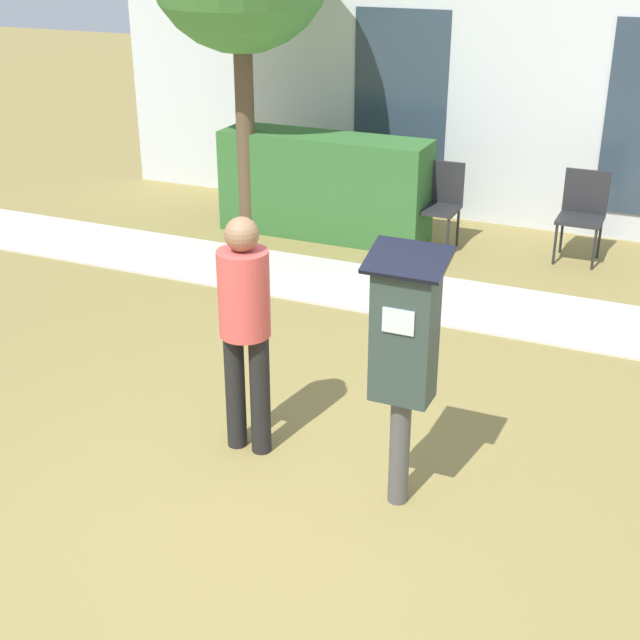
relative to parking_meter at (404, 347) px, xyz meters
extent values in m
plane|color=olive|center=(-0.54, -0.49, -1.02)|extent=(40.00, 40.00, 0.00)
cube|color=beige|center=(-0.54, 3.06, -1.01)|extent=(12.00, 1.10, 0.02)
cube|color=silver|center=(-0.54, 5.61, 0.58)|extent=(10.00, 0.24, 3.20)
cube|color=#2D3D4C|center=(-1.94, 5.48, 0.28)|extent=(1.10, 0.02, 2.00)
cylinder|color=#4C4C4C|center=(0.00, 0.00, -0.67)|extent=(0.12, 0.12, 0.70)
cube|color=#2D3D38|center=(0.00, 0.00, 0.08)|extent=(0.34, 0.22, 0.80)
cube|color=silver|center=(0.00, -0.12, 0.20)|extent=(0.18, 0.01, 0.14)
cube|color=black|center=(0.00, 0.00, 0.51)|extent=(0.44, 0.31, 0.12)
cylinder|color=black|center=(-1.18, 0.16, -0.61)|extent=(0.13, 0.13, 0.82)
cylinder|color=black|center=(-1.00, 0.16, -0.61)|extent=(0.13, 0.13, 0.82)
cylinder|color=#D14C47|center=(-1.09, 0.16, 0.08)|extent=(0.32, 0.32, 0.55)
sphere|color=#8C6647|center=(-1.09, 0.16, 0.46)|extent=(0.21, 0.21, 0.21)
cylinder|color=#262628|center=(-1.31, 4.19, -0.81)|extent=(0.03, 0.03, 0.42)
cylinder|color=#262628|center=(-0.93, 4.19, -0.81)|extent=(0.03, 0.03, 0.42)
cylinder|color=#262628|center=(-1.31, 4.57, -0.81)|extent=(0.03, 0.03, 0.42)
cylinder|color=#262628|center=(-0.93, 4.57, -0.81)|extent=(0.03, 0.03, 0.42)
cube|color=#262628|center=(-1.12, 4.38, -0.58)|extent=(0.44, 0.44, 0.04)
cube|color=#262628|center=(-1.12, 4.58, -0.34)|extent=(0.44, 0.04, 0.44)
cylinder|color=#262628|center=(0.11, 4.43, -0.81)|extent=(0.03, 0.03, 0.42)
cylinder|color=#262628|center=(0.49, 4.43, -0.81)|extent=(0.03, 0.03, 0.42)
cylinder|color=#262628|center=(0.11, 4.81, -0.81)|extent=(0.03, 0.03, 0.42)
cylinder|color=#262628|center=(0.49, 4.81, -0.81)|extent=(0.03, 0.03, 0.42)
cube|color=#262628|center=(0.30, 4.62, -0.58)|extent=(0.44, 0.44, 0.04)
cube|color=#262628|center=(0.30, 4.82, -0.34)|extent=(0.44, 0.04, 0.44)
cube|color=#33662D|center=(-2.38, 4.36, -0.47)|extent=(2.29, 0.60, 1.10)
cylinder|color=brown|center=(-3.20, 4.12, 0.08)|extent=(0.20, 0.20, 2.20)
camera|label=1|loc=(1.36, -4.23, 2.15)|focal=50.00mm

